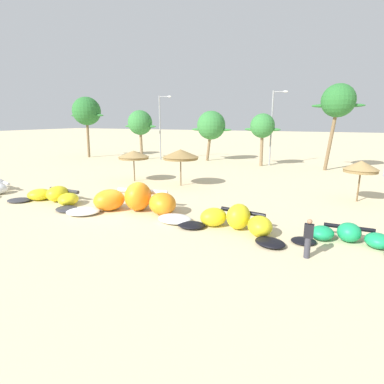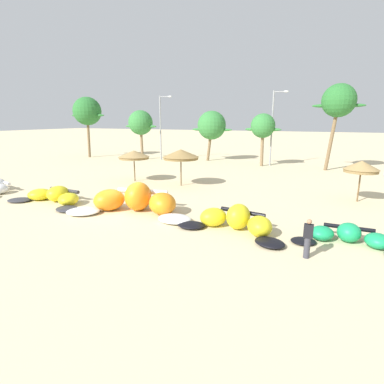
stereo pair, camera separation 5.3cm
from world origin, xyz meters
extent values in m
plane|color=beige|center=(0.00, 0.00, 0.00)|extent=(260.00, 260.00, 0.00)
cylinder|color=white|center=(-11.98, 0.51, 0.61)|extent=(2.52, 0.85, 0.23)
ellipsoid|color=#333338|center=(-7.57, -1.44, 0.10)|extent=(1.85, 1.65, 0.21)
ellipsoid|color=yellow|center=(-6.63, -0.57, 0.39)|extent=(1.94, 1.99, 0.77)
ellipsoid|color=yellow|center=(-5.23, -0.29, 0.52)|extent=(1.34, 1.62, 1.04)
ellipsoid|color=yellow|center=(-3.87, -0.72, 0.39)|extent=(1.88, 1.98, 0.77)
ellipsoid|color=#333338|center=(-3.04, -1.69, 0.10)|extent=(1.92, 1.76, 0.21)
cylinder|color=#333338|center=(-5.20, 0.25, 0.64)|extent=(2.66, 0.39, 0.24)
cube|color=#333338|center=(-5.24, -0.45, 0.52)|extent=(0.99, 0.61, 0.04)
ellipsoid|color=white|center=(-1.61, -1.85, 0.17)|extent=(2.42, 2.29, 0.35)
ellipsoid|color=orange|center=(-0.73, -0.54, 0.64)|extent=(2.21, 2.38, 1.28)
ellipsoid|color=orange|center=(0.87, 0.17, 0.86)|extent=(1.85, 2.14, 1.73)
ellipsoid|color=orange|center=(2.62, 0.04, 0.64)|extent=(2.44, 2.44, 1.28)
ellipsoid|color=white|center=(3.89, -0.89, 0.17)|extent=(2.15, 1.86, 0.35)
cylinder|color=white|center=(0.76, 0.83, 1.01)|extent=(3.26, 0.85, 0.30)
cube|color=white|center=(0.91, -0.02, 0.86)|extent=(1.29, 0.88, 0.04)
ellipsoid|color=black|center=(5.08, -1.33, 0.13)|extent=(1.60, 1.38, 0.26)
ellipsoid|color=yellow|center=(6.01, -0.63, 0.48)|extent=(1.80, 1.81, 0.95)
ellipsoid|color=yellow|center=(7.30, -0.52, 0.64)|extent=(1.36, 1.58, 1.29)
ellipsoid|color=yellow|center=(8.49, -1.04, 0.48)|extent=(1.64, 1.77, 0.95)
ellipsoid|color=black|center=(9.15, -2.00, 0.13)|extent=(1.79, 1.69, 0.26)
cylinder|color=black|center=(7.38, -0.03, 0.75)|extent=(2.42, 0.61, 0.22)
cube|color=black|center=(7.28, -0.66, 0.64)|extent=(0.95, 0.64, 0.04)
ellipsoid|color=black|center=(10.48, -1.10, 0.09)|extent=(1.37, 1.32, 0.17)
ellipsoid|color=#199E5B|center=(11.20, -0.36, 0.32)|extent=(1.46, 1.48, 0.64)
ellipsoid|color=#199E5B|center=(12.31, -0.09, 0.43)|extent=(1.02, 1.11, 0.86)
ellipsoid|color=#199E5B|center=(13.42, -0.38, 0.32)|extent=(1.46, 1.48, 0.64)
cylinder|color=black|center=(12.31, 0.29, 0.53)|extent=(2.14, 0.21, 0.19)
cube|color=black|center=(12.31, -0.20, 0.43)|extent=(0.78, 0.40, 0.04)
cylinder|color=brown|center=(-4.47, 7.56, 1.09)|extent=(0.10, 0.10, 2.18)
cone|color=#9E7F4C|center=(-4.47, 7.56, 2.46)|extent=(2.73, 2.73, 0.55)
cylinder|color=olive|center=(-4.47, 7.56, 2.08)|extent=(2.59, 2.59, 0.20)
cylinder|color=brown|center=(0.12, 7.57, 1.19)|extent=(0.10, 0.10, 2.38)
cone|color=olive|center=(0.12, 7.57, 2.70)|extent=(2.98, 2.98, 0.63)
cylinder|color=olive|center=(0.12, 7.57, 2.28)|extent=(2.83, 2.83, 0.20)
cylinder|color=brown|center=(13.16, 7.87, 1.09)|extent=(0.10, 0.10, 2.18)
cone|color=#9E7F4C|center=(13.16, 7.87, 2.47)|extent=(2.21, 2.21, 0.58)
cylinder|color=olive|center=(13.16, 7.87, 2.08)|extent=(2.10, 2.10, 0.20)
cylinder|color=#383842|center=(10.71, -2.64, 0.42)|extent=(0.24, 0.24, 0.85)
cube|color=black|center=(10.71, -2.64, 1.13)|extent=(0.36, 0.22, 0.56)
sphere|color=#9E7051|center=(10.71, -2.64, 1.52)|extent=(0.20, 0.20, 0.20)
cylinder|color=brown|center=(-20.60, 19.71, 3.24)|extent=(0.55, 0.36, 6.49)
sphere|color=#286B2D|center=(-20.50, 19.71, 6.48)|extent=(3.91, 3.91, 3.91)
ellipsoid|color=#286B2D|center=(-22.06, 19.71, 5.90)|extent=(2.73, 0.50, 0.36)
ellipsoid|color=#286B2D|center=(-18.94, 19.71, 5.90)|extent=(2.73, 0.50, 0.36)
cylinder|color=#7F6647|center=(-12.22, 20.58, 2.47)|extent=(0.45, 0.36, 4.94)
sphere|color=#337A38|center=(-12.27, 20.58, 4.94)|extent=(3.24, 3.24, 3.24)
ellipsoid|color=#337A38|center=(-13.57, 20.58, 4.45)|extent=(2.27, 0.50, 0.36)
ellipsoid|color=#337A38|center=(-10.97, 20.58, 4.45)|extent=(2.27, 0.50, 0.36)
cylinder|color=brown|center=(-3.40, 23.29, 2.31)|extent=(0.86, 0.36, 4.62)
sphere|color=#337A38|center=(-3.15, 23.29, 4.61)|extent=(3.68, 3.68, 3.68)
ellipsoid|color=#337A38|center=(-4.62, 23.29, 4.06)|extent=(2.58, 0.50, 0.36)
ellipsoid|color=#337A38|center=(-1.68, 23.29, 4.06)|extent=(2.58, 0.50, 0.36)
cylinder|color=#7F6647|center=(3.91, 21.32, 2.33)|extent=(0.42, 0.36, 4.66)
sphere|color=#337A38|center=(3.88, 21.32, 4.65)|extent=(2.78, 2.78, 2.78)
ellipsoid|color=#337A38|center=(2.77, 21.32, 4.23)|extent=(1.95, 0.50, 0.36)
ellipsoid|color=#337A38|center=(4.99, 21.32, 4.23)|extent=(1.95, 0.50, 0.36)
cylinder|color=brown|center=(11.21, 21.13, 3.63)|extent=(0.98, 0.36, 7.26)
sphere|color=#286B2D|center=(11.52, 21.13, 7.25)|extent=(3.39, 3.39, 3.39)
ellipsoid|color=#286B2D|center=(10.17, 21.13, 6.74)|extent=(2.37, 0.50, 0.36)
ellipsoid|color=#286B2D|center=(12.88, 21.13, 6.74)|extent=(2.37, 0.50, 0.36)
cylinder|color=gray|center=(-9.83, 21.62, 4.19)|extent=(0.18, 0.18, 8.38)
cylinder|color=gray|center=(-9.09, 21.62, 8.23)|extent=(1.48, 0.10, 0.10)
ellipsoid|color=silver|center=(-8.35, 21.62, 8.23)|extent=(0.56, 0.24, 0.20)
cylinder|color=gray|center=(4.75, 22.15, 4.27)|extent=(0.18, 0.18, 8.55)
cylinder|color=gray|center=(5.41, 22.15, 8.40)|extent=(1.32, 0.10, 0.10)
ellipsoid|color=silver|center=(6.07, 22.15, 8.40)|extent=(0.56, 0.24, 0.20)
camera|label=1|loc=(11.14, -14.86, 5.40)|focal=28.69mm
camera|label=2|loc=(11.19, -14.84, 5.40)|focal=28.69mm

